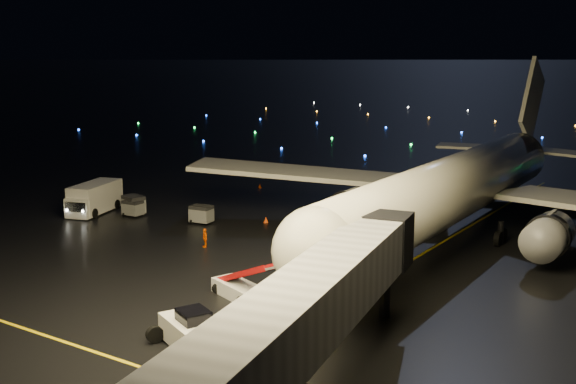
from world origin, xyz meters
name	(u,v)px	position (x,y,z in m)	size (l,w,h in m)	color
lane_centre	(409,262)	(12.00, 15.00, 0.01)	(0.25, 80.00, 0.02)	yellow
airliner	(466,149)	(12.43, 25.36, 7.64)	(53.90, 51.21, 15.27)	silver
pushback_tug	(194,329)	(8.78, -6.49, 1.08)	(4.55, 2.38, 2.17)	silver
belt_loader	(239,275)	(5.88, 1.36, 1.53)	(6.32, 1.72, 3.06)	silver
service_truck	(95,198)	(-21.43, 13.51, 1.51)	(2.59, 8.19, 3.02)	silver
crew_c	(205,238)	(-3.90, 9.58, 0.79)	(0.93, 0.39, 1.59)	#FF6200
safety_cone_0	(295,224)	(-1.50, 19.63, 0.23)	(0.40, 0.40, 0.46)	#EB440A
safety_cone_1	(344,212)	(-0.26, 26.67, 0.23)	(0.40, 0.40, 0.45)	#EB440A
safety_cone_2	(266,220)	(-4.63, 19.39, 0.27)	(0.48, 0.48, 0.55)	#EB440A
safety_cone_3	(260,186)	(-15.15, 33.03, 0.27)	(0.47, 0.47, 0.54)	#EB440A
taxiway_lights	(549,134)	(0.00, 106.00, 0.18)	(164.00, 92.00, 0.36)	black
baggage_cart_0	(201,215)	(-9.51, 15.76, 0.85)	(2.00, 1.40, 1.70)	slate
baggage_cart_1	(134,205)	(-17.49, 14.87, 0.95)	(2.22, 1.56, 1.89)	slate
baggage_cart_2	(133,208)	(-17.03, 14.31, 0.78)	(1.84, 1.29, 1.56)	slate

